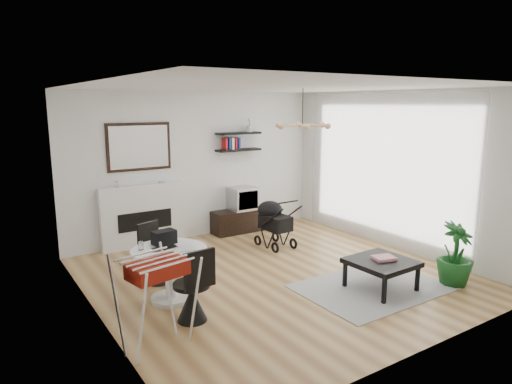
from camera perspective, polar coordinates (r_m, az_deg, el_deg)
floor at (r=6.79m, az=2.40°, el=-10.41°), size 5.00×5.00×0.00m
ceiling at (r=6.32m, az=2.60°, el=13.02°), size 5.00×5.00×0.00m
wall_back at (r=8.55m, az=-7.33°, el=3.34°), size 5.00×0.00×5.00m
wall_left at (r=5.39m, az=-19.68°, el=-1.72°), size 0.00×5.00×5.00m
wall_right at (r=8.12m, az=17.01°, el=2.54°), size 0.00×5.00×5.00m
sheer_curtain at (r=8.17m, az=15.48°, el=2.68°), size 0.04×3.60×2.60m
fireplace at (r=8.18m, az=-13.92°, el=-1.97°), size 1.50×0.17×2.16m
shelf_lower at (r=8.79m, az=-2.20°, el=5.28°), size 0.90×0.25×0.04m
shelf_upper at (r=8.77m, az=-2.21°, el=7.36°), size 0.90×0.25×0.04m
pendant_lamp at (r=6.99m, az=5.82°, el=8.27°), size 0.90×0.90×0.10m
tv_console at (r=8.96m, az=-1.85°, el=-3.58°), size 1.18×0.41×0.44m
crt_tv at (r=8.88m, az=-1.67°, el=-0.80°), size 0.50×0.44×0.44m
dining_table at (r=5.93m, az=-10.72°, el=-9.13°), size 0.95×0.95×0.69m
laptop at (r=5.80m, az=-11.18°, el=-7.01°), size 0.32×0.22×0.02m
black_bag at (r=6.03m, az=-11.43°, el=-5.56°), size 0.32×0.21×0.18m
newspaper at (r=5.82m, az=-9.33°, el=-6.96°), size 0.41×0.36×0.01m
drinking_glass at (r=5.87m, az=-14.20°, el=-6.52°), size 0.06×0.06×0.11m
chair_far at (r=6.61m, az=-12.23°, el=-8.79°), size 0.45×0.46×0.85m
chair_near at (r=5.42m, az=-7.93°, el=-12.98°), size 0.43×0.44×0.90m
drying_rack at (r=4.83m, az=-12.37°, el=-13.21°), size 0.76×0.73×0.98m
stroller at (r=8.03m, az=2.23°, el=-4.13°), size 0.47×0.75×0.89m
rug at (r=6.56m, az=14.24°, el=-11.46°), size 1.95×1.41×0.01m
coffee_table at (r=6.41m, az=15.41°, el=-8.59°), size 0.81×0.81×0.40m
magazines at (r=6.43m, az=15.70°, el=-7.94°), size 0.33×0.29×0.04m
potted_plant at (r=6.90m, az=23.67°, el=-7.12°), size 0.54×0.54×0.88m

